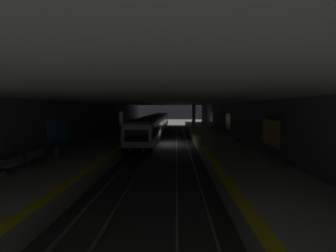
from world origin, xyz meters
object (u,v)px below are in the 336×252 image
(pillar_far, at_px, (194,118))
(bench_right_near, at_px, (15,163))
(metro_train, at_px, (156,124))
(bench_right_mid, at_px, (37,155))
(bench_left_mid, at_px, (212,125))
(person_walking_mid, at_px, (124,129))
(bench_left_near, at_px, (217,127))
(person_waiting_near, at_px, (132,123))
(trash_bin, at_px, (57,153))
(pillar_near, at_px, (204,124))
(backpack_on_floor, at_px, (238,140))
(suitcase_rolling, at_px, (125,132))

(pillar_far, distance_m, bench_right_near, 26.03)
(metro_train, xyz_separation_m, bench_right_mid, (-22.68, 6.33, -0.45))
(bench_left_mid, xyz_separation_m, person_walking_mid, (-10.84, 14.86, 0.32))
(bench_left_near, bearing_deg, metro_train, 84.45)
(person_waiting_near, relative_size, trash_bin, 1.98)
(metro_train, bearing_deg, bench_left_mid, -70.18)
(pillar_near, distance_m, bench_left_near, 15.03)
(bench_left_mid, bearing_deg, metro_train, 109.82)
(bench_right_mid, height_order, person_waiting_near, person_waiting_near)
(person_waiting_near, xyz_separation_m, backpack_on_floor, (-16.20, -15.65, -0.72))
(backpack_on_floor, bearing_deg, bench_right_mid, 119.35)
(bench_left_mid, height_order, trash_bin, bench_left_mid)
(pillar_far, height_order, bench_left_near, pillar_far)
(person_waiting_near, distance_m, backpack_on_floor, 22.54)
(bench_right_near, bearing_deg, bench_left_near, -35.76)
(bench_left_near, bearing_deg, person_walking_mid, 111.76)
(bench_left_near, bearing_deg, person_waiting_near, 75.25)
(person_walking_mid, relative_size, suitcase_rolling, 1.59)
(bench_right_mid, relative_size, trash_bin, 2.00)
(person_walking_mid, distance_m, backpack_on_floor, 16.04)
(bench_right_near, bearing_deg, person_waiting_near, -2.81)
(person_walking_mid, bearing_deg, bench_right_mid, 171.98)
(metro_train, distance_m, person_walking_mid, 8.10)
(pillar_near, relative_size, trash_bin, 5.35)
(pillar_near, relative_size, metro_train, 0.12)
(bench_left_near, relative_size, backpack_on_floor, 4.25)
(bench_left_near, distance_m, suitcase_rolling, 15.67)
(bench_right_near, bearing_deg, metro_train, -14.36)
(backpack_on_floor, bearing_deg, bench_right_near, 124.35)
(person_walking_mid, bearing_deg, metro_train, -30.59)
(suitcase_rolling, bearing_deg, bench_right_mid, 171.86)
(metro_train, height_order, bench_right_mid, metro_train)
(pillar_near, bearing_deg, bench_right_near, 126.03)
(backpack_on_floor, bearing_deg, bench_left_mid, -0.16)
(person_walking_mid, bearing_deg, backpack_on_floor, -112.50)
(bench_right_near, bearing_deg, trash_bin, -12.79)
(bench_left_mid, bearing_deg, bench_right_mid, 147.26)
(metro_train, xyz_separation_m, person_waiting_near, (3.09, 4.97, -0.06))
(suitcase_rolling, bearing_deg, trash_bin, 173.97)
(bench_right_mid, height_order, backpack_on_floor, bench_right_mid)
(pillar_far, distance_m, metro_train, 7.03)
(bench_right_near, distance_m, trash_bin, 3.32)
(suitcase_rolling, bearing_deg, metro_train, -32.10)
(bench_left_near, relative_size, trash_bin, 2.00)
(bench_right_mid, relative_size, backpack_on_floor, 4.25)
(metro_train, height_order, backpack_on_floor, metro_train)
(bench_right_near, height_order, person_waiting_near, person_waiting_near)
(pillar_near, xyz_separation_m, person_waiting_near, (18.46, 11.52, -1.36))
(bench_right_mid, height_order, trash_bin, bench_right_mid)
(trash_bin, bearing_deg, bench_left_mid, -32.77)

